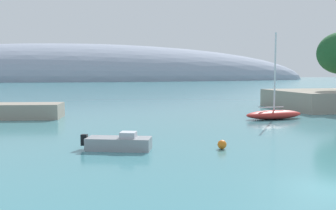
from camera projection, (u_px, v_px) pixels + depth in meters
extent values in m
ellipsoid|color=#8E99AD|center=(77.00, 80.00, 232.01)|extent=(296.94, 80.50, 43.56)
ellipsoid|color=red|center=(274.00, 115.00, 43.79)|extent=(7.25, 3.01, 1.01)
cylinder|color=silver|center=(275.00, 72.00, 43.36)|extent=(0.18, 0.18, 8.75)
cube|color=silver|center=(272.00, 107.00, 43.61)|extent=(3.17, 0.42, 0.10)
cube|color=gray|center=(119.00, 144.00, 26.64)|extent=(4.74, 3.05, 0.86)
cube|color=black|center=(84.00, 140.00, 26.87)|extent=(0.53, 0.48, 0.77)
cube|color=#B2B7C1|center=(128.00, 135.00, 26.52)|extent=(1.34, 1.32, 0.40)
sphere|color=orange|center=(222.00, 145.00, 26.90)|extent=(0.64, 0.64, 0.64)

